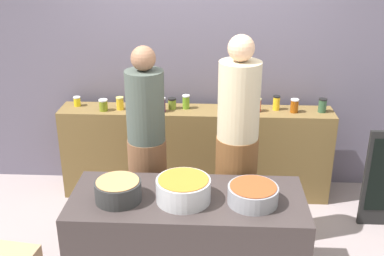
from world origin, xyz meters
name	(u,v)px	position (x,y,z in m)	size (l,w,h in m)	color
storefront_wall	(197,45)	(0.00, 1.45, 1.50)	(4.80, 0.12, 3.00)	slate
display_shelf	(196,152)	(0.00, 1.10, 0.47)	(2.70, 0.36, 0.93)	brown
prep_table	(188,242)	(0.00, -0.30, 0.39)	(1.70, 0.70, 0.78)	#3A3130
preserve_jar_0	(77,101)	(-1.19, 1.15, 0.98)	(0.07, 0.07, 0.10)	gold
preserve_jar_1	(103,105)	(-0.90, 1.03, 0.99)	(0.09, 0.09, 0.12)	olive
preserve_jar_2	(120,103)	(-0.74, 1.07, 1.00)	(0.08, 0.08, 0.13)	gold
preserve_jar_3	(147,103)	(-0.49, 1.14, 0.99)	(0.07, 0.07, 0.11)	yellow
preserve_jar_4	(161,105)	(-0.33, 1.03, 1.00)	(0.08, 0.08, 0.14)	#591158
preserve_jar_5	(172,103)	(-0.23, 1.12, 0.99)	(0.08, 0.08, 0.11)	olive
preserve_jar_6	(186,102)	(-0.10, 1.13, 1.00)	(0.07, 0.07, 0.14)	olive
preserve_jar_7	(232,105)	(0.35, 1.13, 0.98)	(0.07, 0.07, 0.10)	gold
preserve_jar_8	(257,105)	(0.60, 1.08, 1.00)	(0.07, 0.07, 0.13)	#B52A14
preserve_jar_9	(276,103)	(0.79, 1.14, 1.01)	(0.07, 0.07, 0.14)	gold
preserve_jar_10	(294,106)	(0.95, 1.08, 1.00)	(0.08, 0.08, 0.13)	#92420C
preserve_jar_11	(322,105)	(1.23, 1.10, 1.00)	(0.08, 0.08, 0.14)	#305437
cooking_pot_left	(118,190)	(-0.49, -0.36, 0.86)	(0.33, 0.33, 0.15)	#2D2D2D
cooking_pot_center	(183,190)	(-0.03, -0.35, 0.87)	(0.39, 0.39, 0.17)	#B7B7BC
cooking_pot_right	(253,195)	(0.46, -0.36, 0.85)	(0.35, 0.35, 0.13)	gray
cook_with_tongs	(147,157)	(-0.37, 0.29, 0.80)	(0.33, 0.33, 1.75)	brown
cook_in_cap	(237,156)	(0.37, 0.25, 0.85)	(0.35, 0.35, 1.85)	brown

